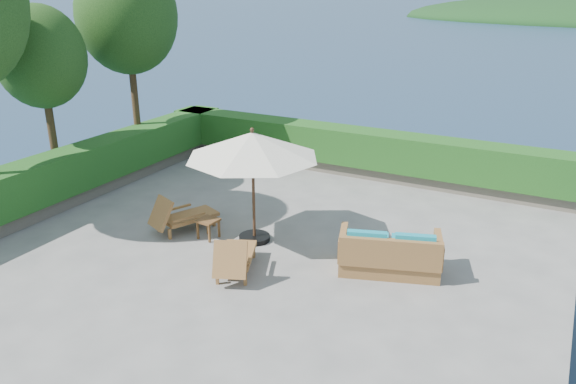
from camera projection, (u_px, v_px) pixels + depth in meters
The scene contains 14 objects.
ground at pixel (258, 250), 11.79m from camera, with size 12.00×12.00×0.00m, color gray.
foundation at pixel (259, 314), 12.34m from camera, with size 12.00×12.00×3.00m, color #514941.
ocean at pixel (260, 368), 12.85m from camera, with size 600.00×600.00×0.00m, color #192A4E.
planter_wall_far at pixel (355, 169), 16.37m from camera, with size 12.00×0.60×0.36m, color #6F6858.
planter_wall_left at pixel (67, 198), 14.17m from camera, with size 0.60×12.00×0.36m, color #6F6858.
hedge_far at pixel (356, 146), 16.13m from camera, with size 12.40×0.90×1.00m, color #1F4112.
hedge_left at pixel (63, 173), 13.93m from camera, with size 0.90×12.40×1.00m, color #1F4112.
tree_mid at pixel (41, 58), 13.74m from camera, with size 2.20×2.20×4.83m.
tree_far at pixel (127, 16), 15.50m from camera, with size 2.80×2.80×6.03m.
patio_umbrella at pixel (252, 146), 11.52m from camera, with size 3.10×3.10×2.52m.
lounge_left at pixel (180, 216), 12.61m from camera, with size 1.17×1.64×0.87m.
lounge_right at pixel (235, 257), 10.73m from camera, with size 1.16×1.64×0.87m.
side_table at pixel (208, 223), 12.24m from camera, with size 0.46×0.46×0.45m.
wicker_loveseat at pixel (389, 255), 10.80m from camera, with size 2.14×1.54×0.95m.
Camera 1 is at (5.50, -9.09, 5.31)m, focal length 35.00 mm.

